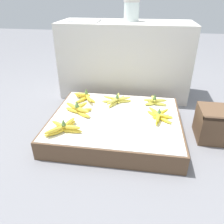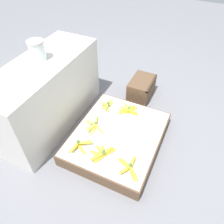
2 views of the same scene
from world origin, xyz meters
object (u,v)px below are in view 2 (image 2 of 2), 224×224
Objects in this scene: banana_bunch_front_left at (129,167)px; banana_bunch_middle_left at (102,153)px; banana_bunch_back_left at (80,145)px; banana_bunch_back_midright at (107,105)px; banana_bunch_back_midleft at (94,125)px; foam_tray_white at (14,87)px; glass_jar at (37,50)px; wooden_crate at (141,88)px; banana_bunch_middle_midright at (129,110)px.

banana_bunch_middle_left is (0.03, 0.27, 0.00)m from banana_bunch_front_left.
banana_bunch_middle_left is 0.23m from banana_bunch_back_left.
banana_bunch_front_left reaches higher than banana_bunch_back_midright.
banana_bunch_back_left is 1.12× the size of banana_bunch_back_midright.
banana_bunch_front_left is 0.94× the size of banana_bunch_back_midleft.
banana_bunch_back_midright is 1.02m from foam_tray_white.
foam_tray_white is (-0.43, -0.10, -0.08)m from glass_jar.
banana_bunch_front_left is (-1.14, -0.29, 0.05)m from wooden_crate.
banana_bunch_back_left is at bearing 92.46° from banana_bunch_middle_left.
banana_bunch_front_left is 0.50m from banana_bunch_back_left.
banana_bunch_back_midright is (0.33, 0.02, 0.00)m from banana_bunch_back_midleft.
glass_jar is at bearing 110.41° from banana_bunch_middle_midright.
wooden_crate reaches higher than banana_bunch_back_midleft.
glass_jar is at bearing 71.32° from banana_bunch_front_left.
banana_bunch_middle_left is 1.35× the size of glass_jar.
banana_bunch_front_left reaches higher than wooden_crate.
banana_bunch_middle_left is at bearing -87.54° from banana_bunch_back_left.
banana_bunch_front_left is 0.28m from banana_bunch_middle_left.
banana_bunch_front_left reaches higher than banana_bunch_middle_midright.
foam_tray_white is (-0.73, 0.70, 0.58)m from banana_bunch_middle_midright.
wooden_crate is 1.18m from banana_bunch_front_left.
banana_bunch_back_midright is at bearing -33.27° from foam_tray_white.
glass_jar is 0.67× the size of foam_tray_white.
banana_bunch_middle_left reaches higher than banana_bunch_back_midright.
banana_bunch_back_left is 0.87× the size of banana_bunch_back_midleft.
banana_bunch_back_midright is (0.61, 0.02, -0.00)m from banana_bunch_back_left.
wooden_crate is 1.54× the size of banana_bunch_middle_left.
banana_bunch_front_left is 1.01× the size of banana_bunch_middle_midright.
banana_bunch_back_left is 0.28m from banana_bunch_back_midleft.
wooden_crate is 1.41× the size of foam_tray_white.
banana_bunch_back_left is 0.83× the size of foam_tray_white.
foam_tray_white is at bearing 136.15° from banana_bunch_middle_midright.
banana_bunch_middle_midright is 0.68m from banana_bunch_back_left.
glass_jar is at bearing 67.33° from banana_bunch_middle_left.
foam_tray_white is (-1.21, 0.68, 0.63)m from wooden_crate.
banana_bunch_middle_midright is 0.93× the size of banana_bunch_back_midleft.
banana_bunch_back_midright is at bearing 156.34° from wooden_crate.
banana_bunch_middle_midright is at bearing -19.57° from banana_bunch_back_left.
wooden_crate is at bearing -45.16° from glass_jar.
banana_bunch_back_midright is at bearing 97.52° from banana_bunch_middle_midright.
banana_bunch_middle_midright is 1.32× the size of glass_jar.
banana_bunch_middle_midright is 0.43m from banana_bunch_back_midleft.
banana_bunch_middle_left is at bearing -82.06° from foam_tray_white.
banana_bunch_front_left is at bearing -108.68° from glass_jar.
banana_bunch_back_left is at bearing -79.50° from foam_tray_white.
banana_bunch_middle_midright is 1.09m from glass_jar.
banana_bunch_back_midleft is 0.84m from foam_tray_white.
banana_bunch_middle_left reaches higher than banana_bunch_back_left.
banana_bunch_back_midleft is at bearing -0.55° from banana_bunch_back_left.
banana_bunch_front_left is 1.09× the size of banana_bunch_back_left.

